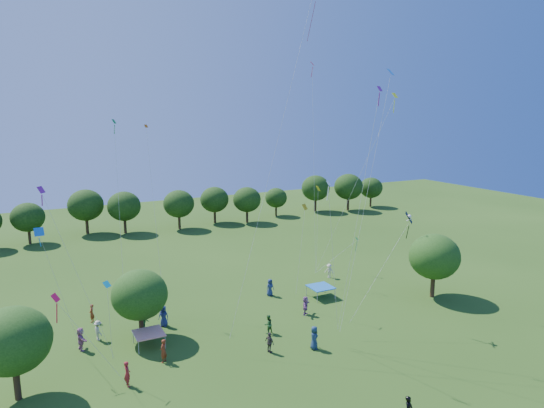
{
  "coord_description": "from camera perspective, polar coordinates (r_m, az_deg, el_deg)",
  "views": [
    {
      "loc": [
        -16.06,
        -17.61,
        17.67
      ],
      "look_at": [
        0.0,
        14.0,
        11.0
      ],
      "focal_mm": 32.0,
      "sensor_mm": 36.0,
      "label": 1
    }
  ],
  "objects": [
    {
      "name": "near_tree_west",
      "position": [
        34.73,
        -28.23,
        -14.0
      ],
      "size": [
        4.64,
        4.64,
        6.02
      ],
      "color": "#422B19",
      "rests_on": "ground"
    },
    {
      "name": "near_tree_north",
      "position": [
        40.0,
        -15.31,
        -10.25
      ],
      "size": [
        4.38,
        4.38,
        5.63
      ],
      "color": "#422B19",
      "rests_on": "ground"
    },
    {
      "name": "near_tree_east",
      "position": [
        49.43,
        18.57,
        -5.89
      ],
      "size": [
        4.85,
        4.85,
        6.26
      ],
      "color": "#422B19",
      "rests_on": "ground"
    },
    {
      "name": "treeline",
      "position": [
        75.66,
        -15.57,
        -0.08
      ],
      "size": [
        88.01,
        8.77,
        6.77
      ],
      "color": "#422B19",
      "rests_on": "ground"
    },
    {
      "name": "tent_red_stripe",
      "position": [
        39.63,
        -14.3,
        -14.51
      ],
      "size": [
        2.2,
        2.2,
        1.1
      ],
      "color": "red",
      "rests_on": "ground"
    },
    {
      "name": "tent_blue",
      "position": [
        47.97,
        5.74,
        -9.69
      ],
      "size": [
        2.2,
        2.2,
        1.1
      ],
      "color": "#1A5FAB",
      "rests_on": "ground"
    },
    {
      "name": "crowd_person_0",
      "position": [
        48.16,
        -0.24,
        -9.79
      ],
      "size": [
        0.88,
        0.55,
        1.69
      ],
      "primitive_type": "imported",
      "rotation": [
        0.0,
        0.0,
        6.4
      ],
      "color": "navy",
      "rests_on": "ground"
    },
    {
      "name": "crowd_person_1",
      "position": [
        45.22,
        -20.45,
        -11.96
      ],
      "size": [
        0.6,
        0.7,
        1.6
      ],
      "primitive_type": "imported",
      "rotation": [
        0.0,
        0.0,
        4.26
      ],
      "color": "maroon",
      "rests_on": "ground"
    },
    {
      "name": "crowd_person_2",
      "position": [
        40.55,
        -0.46,
        -13.95
      ],
      "size": [
        0.85,
        0.58,
        1.57
      ],
      "primitive_type": "imported",
      "rotation": [
        0.0,
        0.0,
        3.37
      ],
      "color": "#2C5A26",
      "rests_on": "ground"
    },
    {
      "name": "crowd_person_3",
      "position": [
        41.75,
        -19.77,
        -13.82
      ],
      "size": [
        0.73,
        1.15,
        1.63
      ],
      "primitive_type": "imported",
      "rotation": [
        0.0,
        0.0,
        1.83
      ],
      "color": "#B8B293",
      "rests_on": "ground"
    },
    {
      "name": "crowd_person_5",
      "position": [
        40.59,
        -21.57,
        -14.55
      ],
      "size": [
        0.89,
        1.75,
        1.79
      ],
      "primitive_type": "imported",
      "rotation": [
        0.0,
        0.0,
        1.75
      ],
      "color": "#AF6694",
      "rests_on": "ground"
    },
    {
      "name": "crowd_person_6",
      "position": [
        42.74,
        -12.64,
        -12.73
      ],
      "size": [
        0.99,
        0.91,
        1.78
      ],
      "primitive_type": "imported",
      "rotation": [
        0.0,
        0.0,
        5.62
      ],
      "color": "navy",
      "rests_on": "ground"
    },
    {
      "name": "crowd_person_7",
      "position": [
        34.92,
        -16.66,
        -18.58
      ],
      "size": [
        0.49,
        0.7,
        1.74
      ],
      "primitive_type": "imported",
      "rotation": [
        0.0,
        0.0,
        1.7
      ],
      "color": "maroon",
      "rests_on": "ground"
    },
    {
      "name": "crowd_person_8",
      "position": [
        42.3,
        -14.75,
        -13.12
      ],
      "size": [
        0.49,
        0.88,
        1.74
      ],
      "primitive_type": "imported",
      "rotation": [
        0.0,
        0.0,
        1.6
      ],
      "color": "#285E2A",
      "rests_on": "ground"
    },
    {
      "name": "crowd_person_9",
      "position": [
        53.51,
        6.74,
        -7.81
      ],
      "size": [
        0.94,
        1.12,
        1.57
      ],
      "primitive_type": "imported",
      "rotation": [
        0.0,
        0.0,
        5.28
      ],
      "color": "beige",
      "rests_on": "ground"
    },
    {
      "name": "crowd_person_10",
      "position": [
        37.62,
        -0.28,
        -15.99
      ],
      "size": [
        0.65,
        1.02,
        1.6
      ],
      "primitive_type": "imported",
      "rotation": [
        0.0,
        0.0,
        1.83
      ],
      "color": "#483D3A",
      "rests_on": "ground"
    },
    {
      "name": "crowd_person_11",
      "position": [
        44.05,
        3.96,
        -11.83
      ],
      "size": [
        1.46,
        1.57,
        1.69
      ],
      "primitive_type": "imported",
      "rotation": [
        0.0,
        0.0,
        0.86
      ],
      "color": "#8D528C",
      "rests_on": "ground"
    },
    {
      "name": "crowd_person_12",
      "position": [
        38.23,
        4.98,
        -15.4
      ],
      "size": [
        0.72,
        0.99,
        1.81
      ],
      "primitive_type": "imported",
      "rotation": [
        0.0,
        0.0,
        1.28
      ],
      "color": "navy",
      "rests_on": "ground"
    },
    {
      "name": "crowd_person_13",
      "position": [
        37.16,
        -12.66,
        -16.5
      ],
      "size": [
        0.75,
        0.76,
        1.74
      ],
      "primitive_type": "imported",
      "rotation": [
        0.0,
        0.0,
        3.94
      ],
      "color": "maroon",
      "rests_on": "ground"
    },
    {
      "name": "pirate_kite",
      "position": [
        41.13,
        15.7,
        -1.78
      ],
      "size": [
        6.34,
        1.12,
        8.4
      ],
      "color": "black"
    },
    {
      "name": "red_high_kite",
      "position": [
        38.68,
        3.04,
        16.7
      ],
      "size": [
        8.62,
        3.14,
        25.67
      ],
      "color": "red"
    },
    {
      "name": "small_kite_0",
      "position": [
        29.2,
        -22.94,
        -11.92
      ],
      "size": [
        3.84,
        1.67,
        6.93
      ],
      "color": "#F00E3E"
    },
    {
      "name": "small_kite_1",
      "position": [
        45.2,
        -13.94,
        2.1
      ],
      "size": [
        0.47,
        4.94,
        15.34
      ],
      "color": "#DC620B"
    },
    {
      "name": "small_kite_2",
      "position": [
        50.13,
        5.42,
        0.29
      ],
      "size": [
        0.82,
        1.22,
        8.99
      ],
      "color": "gold"
    },
    {
      "name": "small_kite_3",
      "position": [
        53.98,
        9.25,
        -4.84
      ],
      "size": [
        6.14,
        1.29,
        2.86
      ],
      "color": "#188733"
    },
    {
      "name": "small_kite_4",
      "position": [
        37.66,
        12.57,
        8.73
      ],
      "size": [
        5.11,
        1.41,
        19.64
      ],
      "color": "blue"
    },
    {
      "name": "small_kite_5",
      "position": [
        33.11,
        -23.87,
        -2.81
      ],
      "size": [
        3.81,
        0.81,
        11.97
      ],
      "color": "#A01A93"
    },
    {
      "name": "small_kite_6",
      "position": [
        34.13,
        6.92,
        -2.23
      ],
      "size": [
        2.36,
        1.69,
        11.88
      ],
      "color": "white"
    },
    {
      "name": "small_kite_7",
      "position": [
        33.97,
        -18.76,
        -10.12
      ],
      "size": [
        0.57,
        0.56,
        5.59
      ],
      "color": "#0CA1BE"
    },
    {
      "name": "small_kite_8",
      "position": [
        51.15,
        4.85,
        10.11
      ],
      "size": [
        1.45,
        3.46,
        21.58
      ],
      "color": "red"
    },
    {
      "name": "small_kite_9",
      "position": [
        42.85,
        3.72,
        -1.95
      ],
      "size": [
        0.84,
        0.84,
        8.51
      ],
      "color": "#D39C0B"
    },
    {
      "name": "small_kite_10",
      "position": [
        47.22,
        12.18,
        7.6
      ],
      "size": [
        5.36,
        5.58,
        18.21
      ],
      "color": "#E6FC16"
    },
    {
      "name": "small_kite_11",
      "position": [
        44.63,
        -17.79,
        3.88
      ],
      "size": [
        1.05,
        5.22,
        15.83
      ],
      "color": "#1A912F"
    },
    {
      "name": "small_kite_12",
      "position": [
        37.11,
        -25.25,
        -4.53
      ],
      "size": [
        2.24,
        0.67,
        8.65
      ],
      "color": "blue"
    },
    {
      "name": "small_kite_13",
      "position": [
        34.69,
        11.07,
        4.43
      ],
      "size": [
        1.53,
        2.44,
        18.15
      ],
      "color": "#931998"
    }
  ]
}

